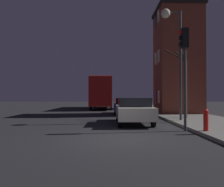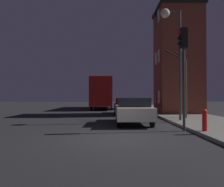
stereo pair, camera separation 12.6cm
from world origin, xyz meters
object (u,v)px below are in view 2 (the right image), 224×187
(bus, at_px, (102,91))
(car_far_lane, at_px, (124,103))
(streetlamp, at_px, (171,35))
(car_mid_lane, at_px, (124,106))
(car_near_lane, at_px, (132,110))
(traffic_light, at_px, (183,57))
(bare_tree, at_px, (184,81))
(fire_hydrant, at_px, (204,119))

(bus, bearing_deg, car_far_lane, -15.88)
(streetlamp, bearing_deg, car_mid_lane, 110.72)
(car_near_lane, bearing_deg, car_mid_lane, 90.43)
(car_far_lane, bearing_deg, traffic_light, -84.54)
(bus, xyz_separation_m, car_mid_lane, (2.36, -8.66, -1.56))
(bare_tree, bearing_deg, bus, 114.13)
(traffic_light, height_order, car_near_lane, traffic_light)
(traffic_light, xyz_separation_m, fire_hydrant, (0.62, -0.78, -2.71))
(bare_tree, relative_size, car_mid_lane, 1.26)
(traffic_light, distance_m, fire_hydrant, 2.89)
(streetlamp, bearing_deg, bus, 107.64)
(fire_hydrant, bearing_deg, car_near_lane, 126.86)
(streetlamp, relative_size, traffic_light, 1.46)
(bus, bearing_deg, bare_tree, -65.87)
(car_mid_lane, distance_m, car_far_lane, 7.89)
(streetlamp, relative_size, car_far_lane, 1.75)
(car_mid_lane, bearing_deg, bus, 105.23)
(car_mid_lane, bearing_deg, bare_tree, -52.98)
(traffic_light, bearing_deg, bus, 103.38)
(car_far_lane, bearing_deg, car_near_lane, -91.18)
(streetlamp, distance_m, bus, 16.27)
(traffic_light, relative_size, bare_tree, 0.95)
(bus, height_order, fire_hydrant, bus)
(bare_tree, distance_m, car_far_lane, 13.43)
(car_mid_lane, xyz_separation_m, car_far_lane, (0.37, 7.89, -0.02))
(traffic_light, distance_m, car_near_lane, 4.24)
(traffic_light, bearing_deg, car_mid_lane, 101.75)
(car_far_lane, bearing_deg, bare_tree, -75.26)
(car_near_lane, distance_m, car_mid_lane, 7.23)
(car_near_lane, distance_m, car_far_lane, 15.11)
(traffic_light, relative_size, bus, 0.46)
(car_near_lane, relative_size, car_far_lane, 1.20)
(traffic_light, height_order, car_mid_lane, traffic_light)
(traffic_light, height_order, bare_tree, bare_tree)
(streetlamp, relative_size, car_near_lane, 1.47)
(car_near_lane, height_order, car_far_lane, car_near_lane)
(fire_hydrant, bearing_deg, bus, 104.59)
(car_near_lane, height_order, fire_hydrant, car_near_lane)
(car_mid_lane, bearing_deg, streetlamp, -69.28)
(bare_tree, distance_m, car_mid_lane, 6.51)
(bus, xyz_separation_m, fire_hydrant, (5.05, -19.41, -1.69))
(car_near_lane, xyz_separation_m, car_far_lane, (0.31, 15.11, -0.08))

